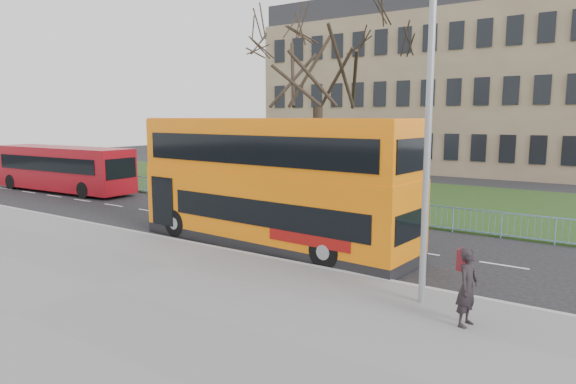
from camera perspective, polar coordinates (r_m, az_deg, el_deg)
The scene contains 11 objects.
ground at distance 20.56m, azimuth -4.22°, elevation -5.70°, with size 120.00×120.00×0.00m, color black.
pavement at distance 16.08m, azimuth -19.73°, elevation -9.99°, with size 80.00×10.50×0.12m, color slate.
kerb at distance 19.40m, azimuth -7.11°, elevation -6.39°, with size 80.00×0.20×0.14m, color #949496.
grass_verge at distance 32.72m, azimuth 11.69°, elevation -0.51°, with size 80.00×15.40×0.08m, color #1A3814.
guard_railing at distance 25.80m, azimuth 5.00°, elevation -1.58°, with size 40.00×0.12×1.10m, color #76A6D2, non-canonical shape.
bare_tree at distance 29.92m, azimuth 3.36°, elevation 11.42°, with size 9.12×9.12×13.02m, color black, non-canonical shape.
civic_building at distance 53.51m, azimuth 15.75°, elevation 10.21°, with size 30.00×15.00×14.00m, color #7D674F.
yellow_bus at distance 19.67m, azimuth -1.94°, elevation 1.42°, with size 11.77×3.44×4.87m.
red_bus at distance 37.46m, azimuth -23.75°, elevation 2.46°, with size 11.52×3.20×3.00m.
pedestrian at distance 12.86m, azimuth 19.32°, elevation -9.94°, with size 0.68×0.45×1.87m, color black.
street_lamp at distance 13.54m, azimuth 14.89°, elevation 7.75°, with size 1.85×0.34×8.74m.
Camera 1 is at (12.56, -15.50, 4.99)m, focal length 32.00 mm.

